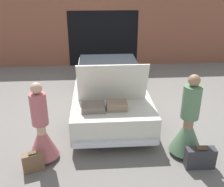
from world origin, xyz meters
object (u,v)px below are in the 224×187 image
at_px(person_left, 42,133).
at_px(suitcase_beside_left_person, 33,162).
at_px(person_right, 188,127).
at_px(suitcase_beside_right_person, 200,158).
at_px(car, 109,86).

height_order(person_left, suitcase_beside_left_person, person_left).
relative_size(person_left, suitcase_beside_left_person, 3.93).
relative_size(person_right, suitcase_beside_right_person, 3.08).
bearing_deg(suitcase_beside_right_person, car, 118.65).
bearing_deg(person_right, suitcase_beside_left_person, 90.21).
height_order(car, suitcase_beside_left_person, car).
bearing_deg(suitcase_beside_right_person, suitcase_beside_left_person, 178.02).
distance_m(car, suitcase_beside_right_person, 3.29).
bearing_deg(suitcase_beside_left_person, person_left, 69.72).
height_order(person_right, suitcase_beside_right_person, person_right).
height_order(person_left, person_right, person_right).
bearing_deg(car, person_left, -120.96).
xyz_separation_m(car, person_left, (-1.44, -2.40, 0.03)).
relative_size(person_right, suitcase_beside_left_person, 4.14).
bearing_deg(suitcase_beside_left_person, person_right, 6.44).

